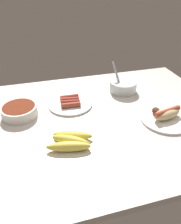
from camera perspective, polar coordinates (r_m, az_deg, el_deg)
name	(u,v)px	position (r cm, az deg, el deg)	size (l,w,h in cm)	color
ground_plane	(101,120)	(100.47, 2.81, -2.09)	(120.00, 90.00, 3.00)	silver
plate_hotdog_assembled	(166,116)	(102.66, 18.96, -0.97)	(22.59, 22.59, 5.61)	white
bowl_coleslaw	(123,86)	(121.03, 8.44, 6.80)	(14.65, 14.73, 15.13)	silver
plate_sausages	(70,103)	(108.65, -5.31, 2.38)	(21.82, 21.82, 3.36)	white
banana_bunch	(71,141)	(84.36, -5.20, -7.47)	(19.32, 14.41, 3.77)	gold
bowl_chili	(19,110)	(104.42, -17.99, 0.38)	(16.07, 16.07, 4.87)	white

